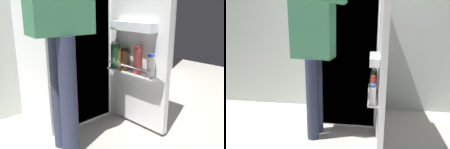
% 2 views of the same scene
% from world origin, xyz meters
% --- Properties ---
extents(ground_plane, '(5.85, 5.85, 0.00)m').
position_xyz_m(ground_plane, '(0.00, 0.00, 0.00)').
color(ground_plane, '#B7B2A8').
extents(kitchen_wall, '(4.40, 0.10, 2.58)m').
position_xyz_m(kitchen_wall, '(0.00, 0.87, 1.29)').
color(kitchen_wall, beige).
rests_on(kitchen_wall, ground_plane).
extents(refrigerator, '(0.69, 1.20, 1.61)m').
position_xyz_m(refrigerator, '(0.03, 0.48, 0.80)').
color(refrigerator, white).
rests_on(refrigerator, ground_plane).
extents(person, '(0.54, 0.76, 1.70)m').
position_xyz_m(person, '(-0.31, 0.01, 1.02)').
color(person, '#2D334C').
rests_on(person, ground_plane).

